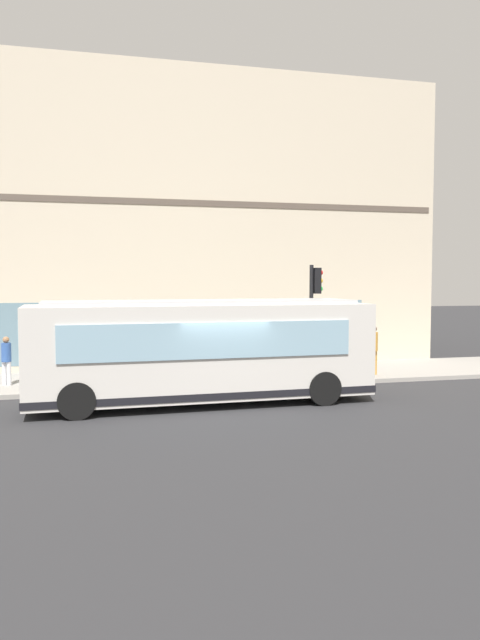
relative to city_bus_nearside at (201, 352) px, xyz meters
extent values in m
plane|color=#2D2D30|center=(-0.51, -0.45, -1.55)|extent=(120.00, 120.00, 0.00)
cube|color=#9E9991|center=(4.44, -0.45, -1.48)|extent=(4.71, 40.00, 0.15)
cube|color=beige|center=(11.67, -0.45, 4.57)|extent=(9.75, 22.53, 12.24)
cube|color=brown|center=(6.95, -0.45, 5.18)|extent=(0.36, 22.08, 0.24)
cube|color=slate|center=(6.85, -0.45, 0.05)|extent=(0.12, 15.77, 2.40)
cube|color=silver|center=(0.00, -0.02, 0.05)|extent=(2.73, 10.05, 2.70)
cube|color=silver|center=(0.00, -0.02, 1.46)|extent=(2.33, 9.05, 0.12)
cube|color=#8CB2C6|center=(-0.11, 4.96, 0.50)|extent=(2.20, 0.13, 1.20)
cube|color=#8CB2C6|center=(1.27, 0.01, 0.45)|extent=(0.25, 8.20, 1.00)
cube|color=#8CB2C6|center=(-1.27, -0.04, 0.45)|extent=(0.25, 8.20, 1.00)
cube|color=black|center=(0.00, -0.02, -1.12)|extent=(2.77, 10.09, 0.20)
cylinder|color=black|center=(1.07, 3.61, -1.05)|extent=(0.32, 1.01, 1.00)
cylinder|color=black|center=(-1.23, 3.56, -1.05)|extent=(0.32, 1.01, 1.00)
cylinder|color=black|center=(1.23, -3.39, -1.05)|extent=(0.32, 1.01, 1.00)
cylinder|color=black|center=(-1.07, -3.44, -1.05)|extent=(0.32, 1.01, 1.00)
cylinder|color=black|center=(2.46, -4.38, 0.61)|extent=(0.14, 0.14, 4.03)
cube|color=black|center=(2.46, -4.57, 2.08)|extent=(0.32, 0.24, 0.90)
sphere|color=red|center=(2.46, -4.70, 2.36)|extent=(0.20, 0.20, 0.20)
sphere|color=yellow|center=(2.46, -4.70, 2.08)|extent=(0.20, 0.20, 0.20)
sphere|color=green|center=(2.46, -4.70, 1.80)|extent=(0.20, 0.20, 0.20)
cylinder|color=yellow|center=(5.52, -5.04, -1.13)|extent=(0.24, 0.24, 0.55)
sphere|color=yellow|center=(5.52, -5.04, -0.77)|extent=(0.22, 0.22, 0.22)
cylinder|color=yellow|center=(5.52, -5.21, -1.08)|extent=(0.10, 0.12, 0.10)
cylinder|color=yellow|center=(5.69, -5.04, -1.08)|extent=(0.12, 0.10, 0.10)
cylinder|color=silver|center=(3.91, 5.78, -1.01)|extent=(0.14, 0.14, 0.79)
cylinder|color=silver|center=(4.00, 5.93, -1.01)|extent=(0.14, 0.14, 0.79)
cylinder|color=#3359A5|center=(3.96, 5.85, -0.30)|extent=(0.32, 0.32, 0.63)
sphere|color=#9E704C|center=(3.96, 5.85, 0.12)|extent=(0.21, 0.21, 0.21)
cylinder|color=gold|center=(3.06, -7.14, -0.96)|extent=(0.14, 0.14, 0.88)
cylinder|color=gold|center=(3.02, -6.96, -0.96)|extent=(0.14, 0.14, 0.88)
cylinder|color=gold|center=(3.04, -7.05, -0.17)|extent=(0.32, 0.32, 0.70)
sphere|color=brown|center=(3.04, -7.05, 0.30)|extent=(0.24, 0.24, 0.24)
camera|label=1|loc=(-17.88, 3.37, 2.11)|focal=34.86mm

